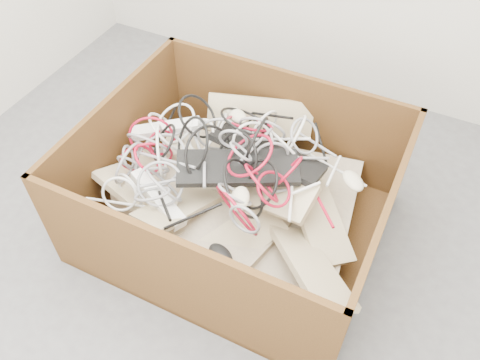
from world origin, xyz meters
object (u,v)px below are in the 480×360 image
at_px(power_strip_left, 166,129).
at_px(vga_plug, 301,198).
at_px(cardboard_box, 234,206).
at_px(power_strip_right, 158,198).

xyz_separation_m(power_strip_left, vga_plug, (0.68, -0.09, -0.02)).
height_order(cardboard_box, power_strip_right, cardboard_box).
bearing_deg(power_strip_left, vga_plug, -29.17).
relative_size(cardboard_box, power_strip_left, 3.82).
relative_size(power_strip_left, power_strip_right, 1.04).
bearing_deg(power_strip_right, cardboard_box, 70.50).
relative_size(power_strip_right, vga_plug, 6.81).
height_order(power_strip_left, vga_plug, power_strip_left).
distance_m(power_strip_right, vga_plug, 0.57).
relative_size(cardboard_box, vga_plug, 27.04).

